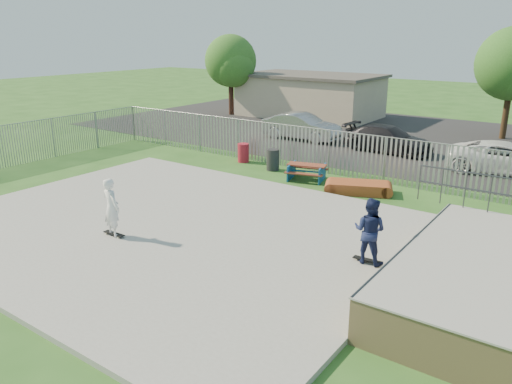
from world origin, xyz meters
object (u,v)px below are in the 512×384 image
Objects in this scene: picnic_table at (307,172)px; trash_bin_grey at (273,160)px; tree_left at (231,61)px; skater_navy at (370,231)px; trash_bin_red at (243,153)px; car_silver at (302,126)px; car_white at (506,158)px; skater_white at (112,207)px; funbox at (358,188)px; car_dark at (388,139)px.

trash_bin_grey is (-2.10, 0.50, 0.14)m from picnic_table.
picnic_table is at bearing -41.75° from tree_left.
trash_bin_red is at bearing -39.19° from skater_navy.
car_silver reaches higher than picnic_table.
tree_left is at bearing 64.92° from car_white.
picnic_table is 1.97× the size of trash_bin_grey.
skater_navy is (7.75, -6.96, 0.57)m from trash_bin_grey.
car_white is at bearing -97.45° from skater_navy.
trash_bin_red is at bearing 167.73° from trash_bin_grey.
skater_white is at bearing -86.26° from trash_bin_grey.
trash_bin_red is 0.51× the size of skater_white.
funbox is at bearing -11.02° from trash_bin_grey.
car_silver is (-0.46, 6.40, 0.34)m from trash_bin_red.
funbox is 4.83m from trash_bin_grey.
car_white is 0.83× the size of tree_left.
funbox is 7.79m from car_white.
trash_bin_grey is at bearing -76.97° from skater_white.
car_white reaches higher than car_dark.
car_silver is at bearing -69.96° from skater_white.
car_dark reaches higher than picnic_table.
trash_bin_grey is 0.54× the size of skater_white.
car_silver is (-4.61, 7.35, 0.45)m from picnic_table.
car_silver is at bearing 106.37° from picnic_table.
picnic_table is 2.11× the size of trash_bin_red.
picnic_table is at bearing -13.31° from trash_bin_grey.
picnic_table is at bearing -89.66° from skater_white.
car_silver is 0.98× the size of car_dark.
tree_left reaches higher than car_dark.
car_dark is 2.64× the size of skater_navy.
car_white is at bearing -97.67° from car_silver.
skater_navy reaches higher than picnic_table.
skater_white is at bearing 175.83° from car_dark.
skater_white is (0.64, -9.76, 0.57)m from trash_bin_grey.
trash_bin_red reaches higher than funbox.
car_silver is at bearing 76.00° from car_white.
car_dark is (5.46, -0.16, -0.08)m from car_silver.
skater_navy is at bearing -149.27° from skater_white.
trash_bin_grey is at bearing 145.41° from funbox.
car_silver is 17.21m from skater_navy.
picnic_table is 1.07× the size of skater_white.
skater_navy is 7.64m from skater_white.
car_dark is 2.64× the size of skater_white.
car_silver is 16.91m from skater_white.
trash_bin_red is at bearing -49.47° from tree_left.
skater_navy is at bearing -144.90° from car_silver.
car_dark is (0.84, 7.19, 0.36)m from picnic_table.
skater_navy is 1.00× the size of skater_white.
picnic_table is 0.32× the size of tree_left.
car_dark is at bearing 67.56° from picnic_table.
picnic_table is 0.79× the size of funbox.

